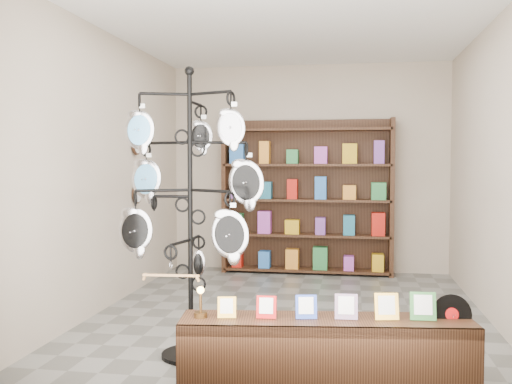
% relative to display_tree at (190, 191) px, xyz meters
% --- Properties ---
extents(ground, '(5.00, 5.00, 0.00)m').
position_rel_display_tree_xyz_m(ground, '(0.66, 1.40, -1.36)').
color(ground, slate).
rests_on(ground, ground).
extents(room_envelope, '(5.00, 5.00, 5.00)m').
position_rel_display_tree_xyz_m(room_envelope, '(0.66, 1.40, 0.49)').
color(room_envelope, '#BCAC97').
rests_on(room_envelope, ground).
extents(display_tree, '(1.21, 1.00, 2.36)m').
position_rel_display_tree_xyz_m(display_tree, '(0.00, 0.00, 0.00)').
color(display_tree, black).
rests_on(display_tree, ground).
extents(front_shelf, '(2.07, 0.66, 0.72)m').
position_rel_display_tree_xyz_m(front_shelf, '(1.12, -0.50, -1.11)').
color(front_shelf, black).
rests_on(front_shelf, ground).
extents(back_shelving, '(2.42, 0.36, 2.20)m').
position_rel_display_tree_xyz_m(back_shelving, '(0.66, 3.70, -0.33)').
color(back_shelving, black).
rests_on(back_shelving, ground).
extents(wall_clocks, '(0.03, 0.24, 0.84)m').
position_rel_display_tree_xyz_m(wall_clocks, '(-1.31, 2.20, 0.14)').
color(wall_clocks, black).
rests_on(wall_clocks, ground).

